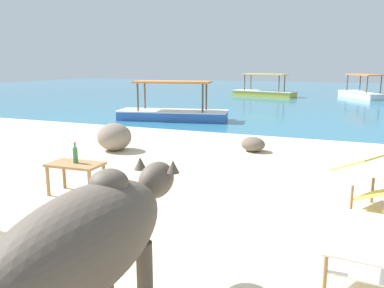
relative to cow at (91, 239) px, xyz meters
The scene contains 12 objects.
sand_beach 1.96m from the cow, 142.51° to the left, with size 18.00×14.00×0.04m, color beige.
water_surface 23.16m from the cow, 93.55° to the left, with size 60.00×36.00×0.03m, color teal.
cow is the anchor object (origin of this frame).
low_bench_table 3.27m from the cow, 130.46° to the left, with size 0.78×0.48×0.46m.
bottle 3.26m from the cow, 130.31° to the left, with size 0.07×0.07×0.30m.
deck_chair_near 3.85m from the cow, 63.91° to the left, with size 0.93×0.84×0.68m.
deck_chair_far 2.10m from the cow, 39.04° to the left, with size 0.60×0.81×0.68m.
shore_rock_large 6.11m from the cow, 122.09° to the left, with size 0.75×0.72×0.59m, color gray.
shore_rock_medium 6.24m from the cow, 94.27° to the left, with size 0.53×0.47×0.31m, color #6B5B4C.
boat_white 22.21m from the cow, 85.19° to the left, with size 2.73×3.79×1.29m.
boat_yellow 21.29m from the cow, 99.26° to the left, with size 3.84×2.02×1.29m.
boat_blue 10.90m from the cow, 112.43° to the left, with size 3.83×1.87×1.29m.
Camera 1 is at (2.88, -2.97, 1.86)m, focal length 36.89 mm.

